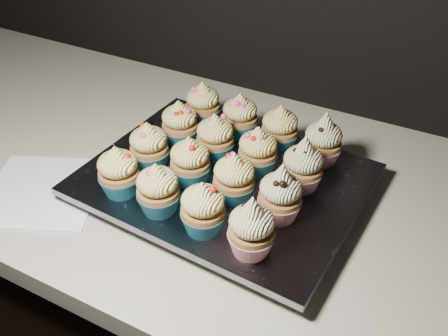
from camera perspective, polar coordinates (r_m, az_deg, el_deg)
name	(u,v)px	position (r m, az deg, el deg)	size (l,w,h in m)	color
worktop	(297,209)	(0.83, 8.33, -4.63)	(2.44, 0.64, 0.04)	beige
napkin	(43,191)	(0.88, -19.97, -2.48)	(0.18, 0.18, 0.00)	white
baking_tray	(224,187)	(0.82, 0.00, -2.18)	(0.40, 0.30, 0.02)	black
foil_lining	(224,179)	(0.81, 0.00, -1.24)	(0.43, 0.33, 0.01)	silver
cupcake_0	(119,172)	(0.77, -11.96, -0.44)	(0.06, 0.06, 0.08)	#1A647B
cupcake_1	(158,190)	(0.72, -7.56, -2.47)	(0.06, 0.06, 0.08)	#1A647B
cupcake_2	(203,209)	(0.69, -2.42, -4.67)	(0.06, 0.06, 0.08)	#1A647B
cupcake_3	(251,229)	(0.65, 3.16, -6.94)	(0.06, 0.06, 0.10)	#A8172B
cupcake_4	(149,147)	(0.81, -8.56, 2.39)	(0.06, 0.06, 0.08)	#1A647B
cupcake_5	(190,162)	(0.77, -3.90, 0.72)	(0.06, 0.06, 0.08)	#1A647B
cupcake_6	(234,179)	(0.74, 1.15, -1.25)	(0.06, 0.06, 0.08)	#1A647B
cupcake_7	(280,195)	(0.71, 6.45, -3.07)	(0.06, 0.06, 0.10)	#A8172B
cupcake_8	(180,124)	(0.86, -5.07, 5.01)	(0.06, 0.06, 0.08)	#1A647B
cupcake_9	(215,138)	(0.82, -1.03, 3.45)	(0.06, 0.06, 0.08)	#1A647B
cupcake_10	(258,152)	(0.79, 3.87, 1.89)	(0.06, 0.06, 0.08)	#1A647B
cupcake_11	(303,166)	(0.77, 8.97, 0.22)	(0.06, 0.06, 0.10)	#A8172B
cupcake_12	(203,105)	(0.92, -2.44, 7.22)	(0.06, 0.06, 0.08)	#1A647B
cupcake_13	(240,117)	(0.88, 1.82, 5.86)	(0.06, 0.06, 0.08)	#1A647B
cupcake_14	(280,129)	(0.85, 6.38, 4.45)	(0.06, 0.06, 0.08)	#1A647B
cupcake_15	(323,141)	(0.83, 11.23, 3.03)	(0.06, 0.06, 0.10)	#A8172B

